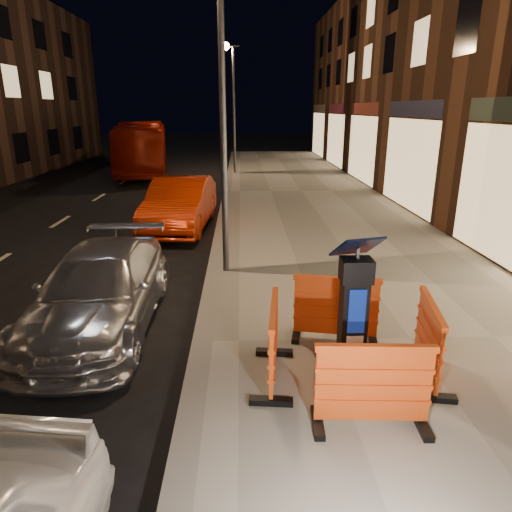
{
  "coord_description": "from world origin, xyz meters",
  "views": [
    {
      "loc": [
        0.58,
        -5.84,
        3.33
      ],
      "look_at": [
        0.8,
        1.0,
        1.1
      ],
      "focal_mm": 32.0,
      "sensor_mm": 36.0,
      "label": 1
    }
  ],
  "objects_px": {
    "parking_kiosk": "(353,313)",
    "barrier_front": "(373,387)",
    "car_red": "(182,228)",
    "barrier_bldgside": "(428,340)",
    "barrier_kerbside": "(273,343)",
    "car_silver": "(105,325)",
    "bus_doubledecker": "(145,172)",
    "barrier_back": "(336,309)"
  },
  "relations": [
    {
      "from": "barrier_front",
      "to": "bus_doubledecker",
      "type": "distance_m",
      "value": 22.16
    },
    {
      "from": "car_red",
      "to": "bus_doubledecker",
      "type": "bearing_deg",
      "value": 110.02
    },
    {
      "from": "barrier_bldgside",
      "to": "barrier_kerbside",
      "type": "bearing_deg",
      "value": 100.05
    },
    {
      "from": "parking_kiosk",
      "to": "barrier_kerbside",
      "type": "relative_size",
      "value": 1.4
    },
    {
      "from": "barrier_back",
      "to": "car_silver",
      "type": "relative_size",
      "value": 0.29
    },
    {
      "from": "barrier_front",
      "to": "barrier_kerbside",
      "type": "bearing_deg",
      "value": 138.05
    },
    {
      "from": "barrier_front",
      "to": "bus_doubledecker",
      "type": "xyz_separation_m",
      "value": [
        -6.54,
        21.16,
        -0.63
      ]
    },
    {
      "from": "car_silver",
      "to": "car_red",
      "type": "xyz_separation_m",
      "value": [
        0.48,
        6.19,
        0.0
      ]
    },
    {
      "from": "barrier_back",
      "to": "barrier_kerbside",
      "type": "height_order",
      "value": "same"
    },
    {
      "from": "car_red",
      "to": "parking_kiosk",
      "type": "bearing_deg",
      "value": -64.93
    },
    {
      "from": "barrier_bldgside",
      "to": "car_red",
      "type": "xyz_separation_m",
      "value": [
        -4.02,
        8.0,
        -0.63
      ]
    },
    {
      "from": "parking_kiosk",
      "to": "car_red",
      "type": "relative_size",
      "value": 0.39
    },
    {
      "from": "barrier_front",
      "to": "car_red",
      "type": "xyz_separation_m",
      "value": [
        -3.07,
        8.95,
        -0.63
      ]
    },
    {
      "from": "barrier_kerbside",
      "to": "car_red",
      "type": "relative_size",
      "value": 0.28
    },
    {
      "from": "car_silver",
      "to": "bus_doubledecker",
      "type": "relative_size",
      "value": 0.44
    },
    {
      "from": "barrier_back",
      "to": "barrier_bldgside",
      "type": "bearing_deg",
      "value": -33.95
    },
    {
      "from": "parking_kiosk",
      "to": "bus_doubledecker",
      "type": "bearing_deg",
      "value": 116.0
    },
    {
      "from": "parking_kiosk",
      "to": "barrier_bldgside",
      "type": "xyz_separation_m",
      "value": [
        0.95,
        0.0,
        -0.38
      ]
    },
    {
      "from": "barrier_front",
      "to": "barrier_back",
      "type": "xyz_separation_m",
      "value": [
        0.0,
        1.9,
        0.0
      ]
    },
    {
      "from": "parking_kiosk",
      "to": "barrier_back",
      "type": "xyz_separation_m",
      "value": [
        0.0,
        0.95,
        -0.38
      ]
    },
    {
      "from": "barrier_front",
      "to": "barrier_bldgside",
      "type": "distance_m",
      "value": 1.34
    },
    {
      "from": "barrier_front",
      "to": "barrier_kerbside",
      "type": "distance_m",
      "value": 1.34
    },
    {
      "from": "barrier_bldgside",
      "to": "car_silver",
      "type": "xyz_separation_m",
      "value": [
        -4.5,
        1.82,
        -0.63
      ]
    },
    {
      "from": "bus_doubledecker",
      "to": "car_red",
      "type": "bearing_deg",
      "value": -82.42
    },
    {
      "from": "barrier_bldgside",
      "to": "car_silver",
      "type": "distance_m",
      "value": 4.89
    },
    {
      "from": "barrier_bldgside",
      "to": "car_red",
      "type": "height_order",
      "value": "barrier_bldgside"
    },
    {
      "from": "barrier_front",
      "to": "car_silver",
      "type": "relative_size",
      "value": 0.29
    },
    {
      "from": "parking_kiosk",
      "to": "barrier_back",
      "type": "bearing_deg",
      "value": 98.05
    },
    {
      "from": "barrier_front",
      "to": "bus_doubledecker",
      "type": "relative_size",
      "value": 0.13
    },
    {
      "from": "bus_doubledecker",
      "to": "barrier_front",
      "type": "bearing_deg",
      "value": -81.14
    },
    {
      "from": "barrier_front",
      "to": "barrier_kerbside",
      "type": "height_order",
      "value": "same"
    },
    {
      "from": "parking_kiosk",
      "to": "car_silver",
      "type": "bearing_deg",
      "value": 160.92
    },
    {
      "from": "parking_kiosk",
      "to": "car_red",
      "type": "distance_m",
      "value": 8.63
    },
    {
      "from": "barrier_front",
      "to": "car_red",
      "type": "relative_size",
      "value": 0.28
    },
    {
      "from": "barrier_kerbside",
      "to": "car_silver",
      "type": "bearing_deg",
      "value": 61.06
    },
    {
      "from": "barrier_bldgside",
      "to": "parking_kiosk",
      "type": "bearing_deg",
      "value": 100.05
    },
    {
      "from": "barrier_kerbside",
      "to": "car_red",
      "type": "distance_m",
      "value": 8.3
    },
    {
      "from": "parking_kiosk",
      "to": "barrier_front",
      "type": "distance_m",
      "value": 1.02
    },
    {
      "from": "barrier_kerbside",
      "to": "barrier_back",
      "type": "bearing_deg",
      "value": -38.95
    },
    {
      "from": "car_silver",
      "to": "car_red",
      "type": "bearing_deg",
      "value": 85.02
    },
    {
      "from": "barrier_front",
      "to": "car_red",
      "type": "height_order",
      "value": "barrier_front"
    },
    {
      "from": "car_silver",
      "to": "bus_doubledecker",
      "type": "distance_m",
      "value": 18.64
    }
  ]
}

